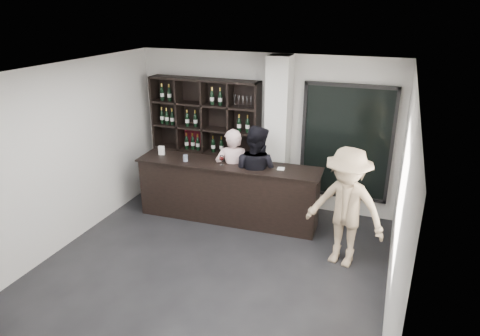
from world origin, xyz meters
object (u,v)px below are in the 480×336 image
at_px(wine_shelf, 205,140).
at_px(taster_pink, 233,175).
at_px(customer, 346,208).
at_px(tasting_counter, 228,192).
at_px(taster_black, 255,175).

distance_m(wine_shelf, taster_pink, 1.17).
xyz_separation_m(taster_pink, customer, (2.09, -0.80, 0.07)).
bearing_deg(tasting_counter, taster_pink, 55.65).
height_order(wine_shelf, customer, wine_shelf).
relative_size(tasting_counter, taster_black, 1.83).
xyz_separation_m(wine_shelf, customer, (2.95, -1.52, -0.28)).
xyz_separation_m(wine_shelf, taster_black, (1.28, -0.72, -0.30)).
relative_size(wine_shelf, taster_black, 1.33).
distance_m(tasting_counter, taster_black, 0.61).
height_order(wine_shelf, taster_pink, wine_shelf).
bearing_deg(tasting_counter, taster_black, 9.08).
bearing_deg(wine_shelf, customer, -27.18).
bearing_deg(wine_shelf, taster_black, -29.13).
height_order(taster_black, customer, customer).
bearing_deg(taster_pink, taster_black, 162.90).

